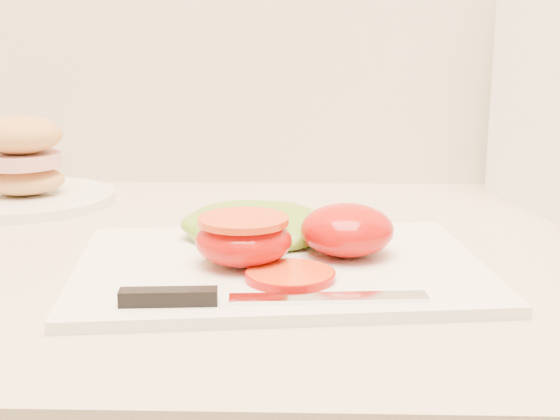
{
  "coord_description": "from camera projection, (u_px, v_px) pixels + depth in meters",
  "views": [
    {
      "loc": [
        -0.19,
        0.95,
        1.15
      ],
      "look_at": [
        -0.21,
        1.61,
        0.99
      ],
      "focal_mm": 50.0,
      "sensor_mm": 36.0,
      "label": 1
    }
  ],
  "objects": [
    {
      "name": "knife",
      "position": [
        232.0,
        297.0,
        0.59
      ],
      "size": [
        0.23,
        0.04,
        0.01
      ],
      "rotation": [
        0.0,
        0.0,
        0.07
      ],
      "color": "silver",
      "rests_on": "cutting_board"
    },
    {
      "name": "tomato_slice_0",
      "position": [
        290.0,
        275.0,
        0.64
      ],
      "size": [
        0.07,
        0.07,
        0.01
      ],
      "primitive_type": "cylinder",
      "color": "orange",
      "rests_on": "cutting_board"
    },
    {
      "name": "lettuce_leaf_0",
      "position": [
        258.0,
        226.0,
        0.76
      ],
      "size": [
        0.16,
        0.12,
        0.03
      ],
      "primitive_type": "ellipsoid",
      "rotation": [
        0.0,
        0.0,
        -0.11
      ],
      "color": "olive",
      "rests_on": "cutting_board"
    },
    {
      "name": "sandwich_plate",
      "position": [
        23.0,
        173.0,
        0.95
      ],
      "size": [
        0.22,
        0.22,
        0.11
      ],
      "rotation": [
        0.0,
        0.0,
        -0.03
      ],
      "color": "white",
      "rests_on": "counter"
    },
    {
      "name": "tomato_half_dome",
      "position": [
        347.0,
        230.0,
        0.71
      ],
      "size": [
        0.09,
        0.09,
        0.05
      ],
      "primitive_type": "ellipsoid",
      "color": "red",
      "rests_on": "cutting_board"
    },
    {
      "name": "tomato_half_cut",
      "position": [
        243.0,
        238.0,
        0.68
      ],
      "size": [
        0.09,
        0.09,
        0.04
      ],
      "color": "red",
      "rests_on": "cutting_board"
    },
    {
      "name": "cutting_board",
      "position": [
        280.0,
        267.0,
        0.69
      ],
      "size": [
        0.38,
        0.3,
        0.01
      ],
      "primitive_type": "cube",
      "rotation": [
        0.0,
        0.0,
        0.12
      ],
      "color": "white",
      "rests_on": "counter"
    }
  ]
}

